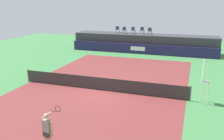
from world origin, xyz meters
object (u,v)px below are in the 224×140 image
at_px(spectator_chair_far_left, 118,29).
at_px(spectator_chair_left, 124,30).
at_px(net_post_near, 28,75).
at_px(net_post_far, 190,93).
at_px(spectator_chair_far_right, 150,31).
at_px(spectator_chair_right, 142,30).
at_px(tennis_player, 48,131).
at_px(spectator_chair_center, 133,30).
at_px(umpire_chair, 204,78).

xyz_separation_m(spectator_chair_far_left, spectator_chair_left, (1.04, -0.40, 0.00)).
xyz_separation_m(net_post_near, net_post_far, (12.40, 0.00, 0.00)).
bearing_deg(net_post_near, spectator_chair_left, 76.26).
xyz_separation_m(spectator_chair_far_left, spectator_chair_far_right, (4.36, -0.45, 0.00)).
distance_m(net_post_near, net_post_far, 12.40).
relative_size(spectator_chair_right, net_post_far, 0.89).
bearing_deg(tennis_player, net_post_near, 131.48).
bearing_deg(tennis_player, spectator_chair_center, 95.11).
xyz_separation_m(spectator_chair_center, net_post_near, (-4.80, -15.19, -2.19)).
relative_size(net_post_far, tennis_player, 0.56).
bearing_deg(spectator_chair_center, tennis_player, -84.89).
bearing_deg(spectator_chair_far_left, net_post_near, -99.67).
xyz_separation_m(spectator_chair_far_left, spectator_chair_right, (3.28, 0.03, 0.00)).
distance_m(spectator_chair_center, net_post_far, 17.13).
relative_size(net_post_near, net_post_far, 1.00).
bearing_deg(spectator_chair_left, umpire_chair, -57.82).
xyz_separation_m(spectator_chair_far_left, spectator_chair_center, (2.17, -0.22, 0.00)).
relative_size(spectator_chair_far_left, net_post_far, 0.89).
distance_m(spectator_chair_left, tennis_player, 23.05).
relative_size(spectator_chair_center, tennis_player, 0.50).
bearing_deg(spectator_chair_right, net_post_far, -67.21).
bearing_deg(spectator_chair_far_left, spectator_chair_far_right, -5.94).
xyz_separation_m(spectator_chair_left, net_post_near, (-3.67, -15.01, -2.19)).
relative_size(spectator_chair_right, tennis_player, 0.50).
distance_m(spectator_chair_far_right, net_post_near, 16.65).
relative_size(spectator_chair_right, spectator_chair_far_right, 1.00).
height_order(spectator_chair_left, umpire_chair, spectator_chair_left).
distance_m(spectator_chair_far_left, spectator_chair_left, 1.12).
xyz_separation_m(spectator_chair_right, spectator_chair_far_right, (1.07, -0.49, 0.00)).
xyz_separation_m(spectator_chair_far_right, umpire_chair, (6.14, -14.96, -1.11)).
relative_size(spectator_chair_left, spectator_chair_right, 1.00).
bearing_deg(spectator_chair_center, umpire_chair, -61.30).
height_order(spectator_chair_far_left, net_post_near, spectator_chair_far_left).
height_order(spectator_chair_right, tennis_player, spectator_chair_right).
relative_size(spectator_chair_far_left, umpire_chair, 0.32).
relative_size(spectator_chair_left, spectator_chair_far_right, 1.00).
bearing_deg(spectator_chair_right, spectator_chair_center, -166.96).
relative_size(spectator_chair_center, spectator_chair_right, 1.00).
xyz_separation_m(spectator_chair_far_left, net_post_far, (9.78, -15.41, -2.19)).
bearing_deg(spectator_chair_right, net_post_near, -110.93).
height_order(spectator_chair_center, spectator_chair_far_right, same).
bearing_deg(net_post_far, spectator_chair_left, 120.18).
bearing_deg(spectator_chair_left, spectator_chair_right, 10.94).
xyz_separation_m(spectator_chair_center, spectator_chair_far_right, (2.18, -0.23, 0.00)).
distance_m(umpire_chair, net_post_far, 1.30).
height_order(spectator_chair_left, net_post_near, spectator_chair_left).
height_order(spectator_chair_left, spectator_chair_center, same).
distance_m(spectator_chair_far_left, spectator_chair_right, 3.28).
xyz_separation_m(spectator_chair_center, tennis_player, (2.05, -22.94, -1.73)).
height_order(spectator_chair_center, tennis_player, spectator_chair_center).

